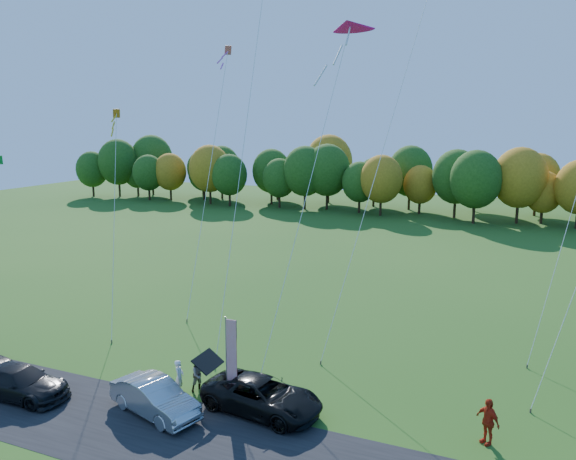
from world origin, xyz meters
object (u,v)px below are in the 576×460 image
at_px(silver_sedan, 155,397).
at_px(feather_flag, 230,352).
at_px(person_east, 488,421).
at_px(black_suv, 262,396).

distance_m(silver_sedan, feather_flag, 3.85).
distance_m(person_east, feather_flag, 11.19).
distance_m(black_suv, feather_flag, 2.40).
relative_size(person_east, feather_flag, 0.46).
height_order(black_suv, silver_sedan, silver_sedan).
distance_m(black_suv, person_east, 9.52).
distance_m(silver_sedan, person_east, 14.13).
bearing_deg(black_suv, person_east, -74.81).
xyz_separation_m(black_suv, feather_flag, (-1.56, -0.04, 1.82)).
bearing_deg(silver_sedan, black_suv, -47.78).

